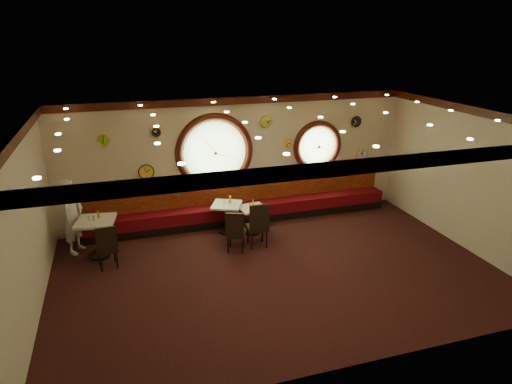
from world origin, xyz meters
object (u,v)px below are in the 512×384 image
object	(u,v)px
condiment_a_salt	(89,218)
condiment_c_salt	(250,205)
table_c	(253,217)
waiter	(73,216)
chair_a	(107,245)
condiment_c_pepper	(254,206)
chair_c	(258,222)
condiment_a_bottle	(98,214)
condiment_b_pepper	(229,202)
condiment_b_bottle	(230,199)
condiment_b_salt	(224,201)
condiment_a_pepper	(94,218)
condiment_c_bottle	(253,203)
table_a	(97,234)
chair_b	(235,229)
table_b	(227,214)

from	to	relation	value
condiment_a_salt	condiment_c_salt	world-z (taller)	condiment_a_salt
table_c	waiter	bearing A→B (deg)	176.44
chair_a	condiment_c_pepper	size ratio (longest dim) A/B	6.06
chair_a	chair_c	world-z (taller)	chair_c
chair_c	condiment_a_bottle	xyz separation A→B (m)	(-3.42, 0.73, 0.34)
condiment_b_pepper	condiment_b_bottle	size ratio (longest dim) A/B	0.53
condiment_b_salt	condiment_a_pepper	world-z (taller)	condiment_a_pepper
condiment_a_salt	condiment_b_pepper	distance (m)	3.22
condiment_c_salt	condiment_a_pepper	world-z (taller)	condiment_a_pepper
chair_c	waiter	xyz separation A→B (m)	(-3.97, 1.03, 0.24)
condiment_c_bottle	table_a	bearing A→B (deg)	-176.14
condiment_a_pepper	condiment_b_salt	bearing A→B (deg)	9.32
condiment_c_pepper	table_c	bearing A→B (deg)	126.62
condiment_b_pepper	waiter	xyz separation A→B (m)	(-3.54, -0.01, 0.07)
chair_b	condiment_b_bottle	world-z (taller)	chair_b
chair_c	condiment_a_salt	world-z (taller)	chair_c
chair_a	table_a	bearing A→B (deg)	98.84
condiment_b_salt	chair_c	bearing A→B (deg)	-63.72
condiment_c_pepper	condiment_c_bottle	bearing A→B (deg)	82.92
waiter	condiment_c_salt	bearing A→B (deg)	-68.44
table_c	condiment_b_bottle	xyz separation A→B (m)	(-0.48, 0.31, 0.40)
chair_c	waiter	distance (m)	4.11
table_c	chair_a	xyz separation A→B (m)	(-3.40, -0.78, 0.13)
table_a	condiment_c_salt	bearing A→B (deg)	2.64
chair_b	condiment_a_salt	xyz separation A→B (m)	(-3.07, 0.73, 0.36)
condiment_a_pepper	waiter	xyz separation A→B (m)	(-0.45, 0.44, -0.07)
condiment_c_pepper	condiment_a_pepper	bearing A→B (deg)	-177.55
chair_a	condiment_b_bottle	world-z (taller)	chair_a
waiter	table_a	bearing A→B (deg)	-104.80
condiment_c_salt	condiment_b_pepper	bearing A→B (deg)	151.85
table_c	chair_c	distance (m)	0.80
condiment_c_salt	condiment_c_pepper	size ratio (longest dim) A/B	1.09
condiment_b_pepper	condiment_b_bottle	world-z (taller)	condiment_b_bottle
table_a	table_c	xyz separation A→B (m)	(3.59, 0.15, -0.12)
condiment_a_salt	waiter	xyz separation A→B (m)	(-0.35, 0.37, -0.06)
table_b	chair_b	world-z (taller)	chair_b
table_a	condiment_c_bottle	bearing A→B (deg)	3.86
chair_b	condiment_a_pepper	world-z (taller)	condiment_a_pepper
condiment_c_salt	condiment_a_bottle	bearing A→B (deg)	-179.03
table_b	condiment_a_pepper	xyz separation A→B (m)	(-3.03, -0.44, 0.46)
chair_b	condiment_b_bottle	size ratio (longest dim) A/B	3.46
chair_a	condiment_b_salt	world-z (taller)	chair_a
table_a	condiment_b_pepper	distance (m)	3.10
condiment_c_bottle	condiment_a_pepper	bearing A→B (deg)	-175.52
condiment_b_bottle	condiment_a_pepper	bearing A→B (deg)	-171.01
table_a	condiment_b_salt	xyz separation A→B (m)	(2.96, 0.45, 0.25)
chair_b	condiment_b_pepper	world-z (taller)	chair_b
table_a	condiment_a_pepper	xyz separation A→B (m)	(-0.03, -0.04, 0.38)
condiment_c_salt	waiter	size ratio (longest dim) A/B	0.06
table_c	condiment_c_salt	world-z (taller)	condiment_c_salt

